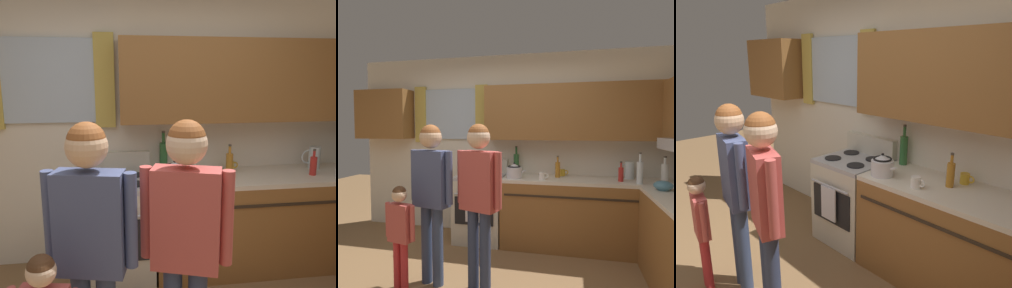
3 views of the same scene
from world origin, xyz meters
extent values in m
cube|color=silver|center=(0.00, 1.90, 1.30)|extent=(4.60, 0.10, 2.60)
cube|color=silver|center=(-0.86, 1.83, 1.76)|extent=(0.80, 0.03, 0.75)
cube|color=gold|center=(-0.37, 1.82, 1.76)|extent=(0.18, 0.04, 0.85)
cube|color=brown|center=(1.03, 1.69, 1.76)|extent=(2.54, 0.32, 0.74)
cube|color=brown|center=(1.18, 1.54, 0.43)|extent=(2.25, 0.62, 0.86)
cube|color=beige|center=(1.18, 1.54, 0.88)|extent=(2.25, 0.62, 0.04)
cube|color=#2D2319|center=(1.18, 1.23, 0.72)|extent=(2.13, 0.01, 0.02)
cube|color=beige|center=(-0.29, 1.54, 0.43)|extent=(0.64, 0.62, 0.86)
cube|color=black|center=(-0.29, 1.23, 0.48)|extent=(0.52, 0.01, 0.36)
cylinder|color=#ADADB2|center=(-0.29, 1.20, 0.70)|extent=(0.52, 0.02, 0.02)
cube|color=#ADADB2|center=(-0.29, 1.54, 0.88)|extent=(0.64, 0.62, 0.04)
cube|color=beige|center=(-0.29, 1.81, 1.00)|extent=(0.64, 0.08, 0.20)
cylinder|color=black|center=(-0.45, 1.40, 0.91)|extent=(0.17, 0.17, 0.01)
cylinder|color=black|center=(-0.13, 1.40, 0.91)|extent=(0.17, 0.17, 0.01)
cylinder|color=black|center=(-0.45, 1.68, 0.91)|extent=(0.17, 0.17, 0.01)
cylinder|color=black|center=(-0.13, 1.68, 0.91)|extent=(0.17, 0.17, 0.01)
cube|color=silver|center=(-0.29, 1.19, 0.52)|extent=(0.20, 0.02, 0.34)
cylinder|color=#2D6633|center=(0.16, 1.77, 1.04)|extent=(0.08, 0.08, 0.28)
cylinder|color=#2D6633|center=(0.16, 1.77, 1.23)|extent=(0.03, 0.03, 0.10)
cylinder|color=#3F382D|center=(0.16, 1.77, 1.29)|extent=(0.03, 0.03, 0.02)
cylinder|color=red|center=(1.52, 1.46, 0.99)|extent=(0.06, 0.06, 0.17)
cylinder|color=red|center=(1.52, 1.46, 1.10)|extent=(0.02, 0.02, 0.06)
cylinder|color=#3F382D|center=(1.52, 1.46, 1.14)|extent=(0.03, 0.03, 0.02)
cylinder|color=#B27223|center=(0.75, 1.58, 1.00)|extent=(0.06, 0.06, 0.20)
cylinder|color=#B27223|center=(0.75, 1.58, 1.14)|extent=(0.02, 0.02, 0.07)
cylinder|color=#3F382D|center=(0.75, 1.58, 1.18)|extent=(0.03, 0.03, 0.02)
cylinder|color=gold|center=(0.81, 1.73, 0.95)|extent=(0.08, 0.08, 0.09)
torus|color=gold|center=(0.86, 1.73, 0.95)|extent=(0.06, 0.01, 0.06)
cylinder|color=white|center=(0.57, 1.37, 0.95)|extent=(0.08, 0.08, 0.09)
torus|color=white|center=(0.62, 1.37, 0.95)|extent=(0.07, 0.01, 0.07)
cylinder|color=silver|center=(0.21, 1.39, 0.97)|extent=(0.20, 0.20, 0.14)
cone|color=silver|center=(0.21, 1.39, 1.06)|extent=(0.18, 0.18, 0.05)
sphere|color=black|center=(0.21, 1.39, 1.09)|extent=(0.02, 0.02, 0.02)
cone|color=silver|center=(0.34, 1.39, 1.00)|extent=(0.09, 0.04, 0.07)
torus|color=black|center=(0.21, 1.39, 1.05)|extent=(0.17, 0.17, 0.02)
cylinder|color=silver|center=(1.65, 1.67, 1.01)|extent=(0.11, 0.11, 0.22)
torus|color=silver|center=(1.59, 1.67, 1.02)|extent=(0.14, 0.02, 0.14)
cube|color=#47517A|center=(-0.41, 0.32, 1.06)|extent=(0.38, 0.23, 0.55)
cylinder|color=#47517A|center=(-0.20, 0.27, 1.08)|extent=(0.07, 0.07, 0.51)
cylinder|color=#47517A|center=(-0.62, 0.37, 1.08)|extent=(0.07, 0.07, 0.51)
sphere|color=#DBAD84|center=(-0.41, 0.32, 1.46)|extent=(0.21, 0.21, 0.21)
sphere|color=brown|center=(-0.41, 0.32, 1.49)|extent=(0.20, 0.20, 0.20)
cube|color=#BF4C47|center=(0.09, 0.29, 1.06)|extent=(0.39, 0.26, 0.55)
cylinder|color=#BF4C47|center=(0.29, 0.22, 1.08)|extent=(0.07, 0.07, 0.51)
cylinder|color=#BF4C47|center=(-0.11, 0.36, 1.08)|extent=(0.07, 0.07, 0.51)
sphere|color=beige|center=(0.09, 0.29, 1.46)|extent=(0.22, 0.22, 0.22)
sphere|color=brown|center=(0.09, 0.29, 1.49)|extent=(0.20, 0.20, 0.20)
sphere|color=beige|center=(-0.61, 0.09, 0.94)|extent=(0.14, 0.14, 0.14)
sphere|color=#4C2D19|center=(-0.61, 0.09, 0.96)|extent=(0.13, 0.13, 0.13)
camera|label=1|loc=(-0.24, -1.36, 1.80)|focal=36.43mm
camera|label=2|loc=(0.93, -2.25, 1.55)|focal=30.89mm
camera|label=3|loc=(1.86, -0.71, 1.92)|focal=34.00mm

